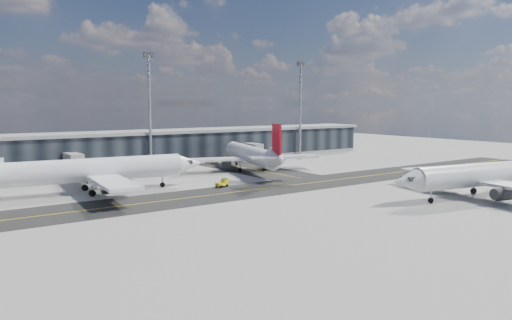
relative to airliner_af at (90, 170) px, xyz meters
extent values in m
plane|color=gray|center=(24.63, -17.89, -4.17)|extent=(300.00, 300.00, 0.00)
cube|color=black|center=(24.63, -13.89, -4.16)|extent=(180.00, 14.00, 0.02)
cube|color=black|center=(42.63, 17.11, -4.16)|extent=(14.00, 50.00, 0.02)
cube|color=yellow|center=(24.63, -13.89, -4.14)|extent=(180.00, 0.25, 0.01)
cube|color=yellow|center=(42.63, 17.11, -4.14)|extent=(0.25, 50.00, 0.01)
cube|color=black|center=(24.63, 37.11, -0.17)|extent=(150.00, 12.00, 8.00)
cube|color=gray|center=(24.63, 37.11, 4.23)|extent=(152.00, 13.00, 0.80)
cube|color=gray|center=(24.63, 37.11, -3.77)|extent=(150.00, 12.20, 0.80)
cube|color=gray|center=(4.63, 29.11, -0.67)|extent=(3.00, 10.00, 2.40)
cylinder|color=gray|center=(4.63, 24.11, -2.97)|extent=(0.60, 0.60, 2.40)
cube|color=gray|center=(54.63, 29.11, -0.67)|extent=(3.00, 10.00, 2.40)
cylinder|color=gray|center=(54.63, 24.11, -2.97)|extent=(0.60, 0.60, 2.40)
cylinder|color=gray|center=(24.63, 30.11, 9.83)|extent=(0.70, 0.70, 28.00)
cube|color=#2D2D30|center=(24.63, 30.11, 24.03)|extent=(2.50, 0.50, 1.40)
cylinder|color=gray|center=(74.63, 30.11, 9.83)|extent=(0.70, 0.70, 28.00)
cube|color=#2D2D30|center=(74.63, 30.11, 24.03)|extent=(2.50, 0.50, 1.40)
cylinder|color=white|center=(0.64, -0.06, 0.07)|extent=(32.11, 7.28, 4.25)
cone|color=white|center=(18.60, -1.79, 0.07)|extent=(5.69, 4.74, 4.25)
cube|color=white|center=(1.70, -0.16, -0.99)|extent=(8.74, 36.43, 0.53)
cylinder|color=#2D2D30|center=(3.36, 6.07, -2.16)|extent=(4.67, 2.86, 2.44)
cylinder|color=#2D2D30|center=(2.14, -6.61, -2.16)|extent=(4.67, 2.86, 2.44)
cube|color=silver|center=(3.36, 6.07, -1.31)|extent=(2.15, 0.63, 0.85)
cube|color=silver|center=(2.14, -6.61, -1.31)|extent=(2.15, 0.63, 0.85)
cube|color=#2D2D30|center=(18.08, -1.74, 0.50)|extent=(2.34, 2.53, 0.74)
cylinder|color=gray|center=(13.32, -1.28, -2.90)|extent=(0.28, 0.28, 2.12)
cylinder|color=black|center=(13.32, -1.28, -3.70)|extent=(0.99, 0.46, 0.96)
cylinder|color=black|center=(-0.11, 3.21, -3.59)|extent=(1.21, 0.64, 1.17)
cylinder|color=black|center=(-0.72, -3.13, -3.59)|extent=(1.21, 0.64, 1.17)
cylinder|color=white|center=(40.38, 7.79, -0.16)|extent=(12.45, 29.99, 4.01)
cone|color=white|center=(45.26, 24.14, -0.16)|extent=(5.28, 5.96, 4.01)
cone|color=white|center=(35.36, -9.03, 0.44)|extent=(5.57, 6.92, 4.01)
cube|color=white|center=(40.66, 8.76, -1.16)|extent=(34.13, 14.56, 0.50)
cylinder|color=#2D2D30|center=(35.18, 11.44, -2.27)|extent=(3.42, 4.70, 2.31)
cylinder|color=#2D2D30|center=(46.72, 8.00, -2.27)|extent=(3.42, 4.70, 2.31)
cube|color=silver|center=(35.18, 11.44, -1.46)|extent=(0.96, 2.04, 0.80)
cube|color=silver|center=(46.72, 8.00, -1.46)|extent=(0.96, 2.04, 0.80)
cube|color=red|center=(35.50, -8.55, 4.66)|extent=(1.64, 4.17, 6.22)
cube|color=white|center=(35.36, -9.03, 1.04)|extent=(12.34, 6.14, 0.35)
cube|color=#2D2D30|center=(45.11, 23.66, 0.24)|extent=(2.69, 2.55, 0.70)
cylinder|color=gray|center=(43.82, 19.33, -2.97)|extent=(0.30, 0.30, 2.01)
cylinder|color=black|center=(43.82, 19.33, -3.72)|extent=(0.59, 0.97, 0.90)
cylinder|color=black|center=(37.21, 7.69, -3.62)|extent=(0.80, 1.20, 1.10)
cylinder|color=black|center=(42.97, 5.97, -3.62)|extent=(0.80, 1.20, 1.10)
cylinder|color=silver|center=(53.99, -42.87, -0.18)|extent=(30.17, 9.27, 3.99)
cone|color=silver|center=(37.29, -39.85, -0.18)|extent=(5.62, 4.82, 3.99)
cube|color=silver|center=(53.00, -42.70, -1.18)|extent=(10.97, 34.28, 0.50)
cylinder|color=#2D2D30|center=(50.95, -48.41, -2.28)|extent=(4.53, 3.01, 2.30)
cylinder|color=#2D2D30|center=(53.09, -36.63, -2.28)|extent=(4.53, 3.01, 2.30)
cube|color=silver|center=(50.95, -48.41, -1.48)|extent=(2.04, 0.75, 0.80)
cube|color=silver|center=(53.09, -36.63, -1.48)|extent=(2.04, 0.75, 0.80)
cube|color=#2D2D30|center=(37.78, -39.93, 0.22)|extent=(2.36, 2.52, 0.70)
cylinder|color=gray|center=(42.20, -40.74, -2.98)|extent=(0.28, 0.28, 2.00)
cylinder|color=black|center=(42.20, -40.74, -3.72)|extent=(0.95, 0.50, 0.90)
cylinder|color=black|center=(54.43, -46.00, -3.62)|extent=(1.17, 0.69, 1.10)
cylinder|color=black|center=(55.50, -40.11, -3.62)|extent=(1.17, 0.69, 1.10)
cube|color=yellow|center=(22.77, -7.78, -3.53)|extent=(2.75, 1.71, 0.60)
cube|color=yellow|center=(23.51, -7.61, -2.98)|extent=(1.15, 1.28, 0.77)
cube|color=black|center=(23.51, -7.61, -2.68)|extent=(1.06, 1.22, 0.21)
cylinder|color=black|center=(23.48, -7.05, -3.87)|extent=(0.63, 0.34, 0.60)
cylinder|color=black|center=(23.72, -8.13, -3.87)|extent=(0.63, 0.34, 0.60)
cylinder|color=black|center=(21.82, -7.42, -3.87)|extent=(0.63, 0.34, 0.60)
cylinder|color=black|center=(22.05, -8.50, -3.87)|extent=(0.63, 0.34, 0.60)
imported|color=white|center=(53.95, 26.11, -3.36)|extent=(4.07, 6.31, 1.62)
camera|label=1|loc=(-26.85, -89.17, 11.90)|focal=35.00mm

